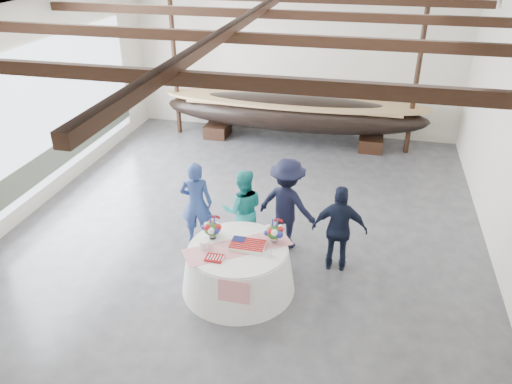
# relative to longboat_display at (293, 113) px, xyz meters

# --- Properties ---
(floor) EXTENTS (10.00, 12.00, 0.01)m
(floor) POSITION_rel_longboat_display_xyz_m (-0.13, -5.02, -0.94)
(floor) COLOR #3D3D42
(floor) RESTS_ON ground
(wall_back) EXTENTS (10.00, 0.02, 4.50)m
(wall_back) POSITION_rel_longboat_display_xyz_m (-0.13, 0.98, 1.31)
(wall_back) COLOR silver
(wall_back) RESTS_ON ground
(wall_front) EXTENTS (10.00, 0.02, 4.50)m
(wall_front) POSITION_rel_longboat_display_xyz_m (-0.13, -11.02, 1.31)
(wall_front) COLOR silver
(wall_front) RESTS_ON ground
(wall_left) EXTENTS (0.02, 12.00, 4.50)m
(wall_left) POSITION_rel_longboat_display_xyz_m (-5.13, -5.02, 1.31)
(wall_left) COLOR silver
(wall_left) RESTS_ON ground
(ceiling) EXTENTS (10.00, 12.00, 0.01)m
(ceiling) POSITION_rel_longboat_display_xyz_m (-0.13, -5.02, 3.56)
(ceiling) COLOR white
(ceiling) RESTS_ON wall_back
(pavilion_structure) EXTENTS (9.80, 11.76, 4.50)m
(pavilion_structure) POSITION_rel_longboat_display_xyz_m (-0.13, -4.17, 3.06)
(pavilion_structure) COLOR black
(pavilion_structure) RESTS_ON ground
(open_bay) EXTENTS (0.03, 7.00, 3.20)m
(open_bay) POSITION_rel_longboat_display_xyz_m (-5.07, -4.02, 0.89)
(open_bay) COLOR silver
(open_bay) RESTS_ON ground
(longboat_display) EXTENTS (7.85, 1.57, 1.47)m
(longboat_display) POSITION_rel_longboat_display_xyz_m (0.00, 0.00, 0.00)
(longboat_display) COLOR black
(longboat_display) RESTS_ON ground
(banquet_table) EXTENTS (2.05, 2.05, 0.88)m
(banquet_table) POSITION_rel_longboat_display_xyz_m (0.21, -7.07, -0.50)
(banquet_table) COLOR white
(banquet_table) RESTS_ON ground
(tabletop_items) EXTENTS (1.88, 1.52, 0.40)m
(tabletop_items) POSITION_rel_longboat_display_xyz_m (0.20, -6.90, 0.08)
(tabletop_items) COLOR red
(tabletop_items) RESTS_ON banquet_table
(guest_woman_blue) EXTENTS (0.72, 0.54, 1.80)m
(guest_woman_blue) POSITION_rel_longboat_display_xyz_m (-1.01, -5.78, -0.04)
(guest_woman_blue) COLOR navy
(guest_woman_blue) RESTS_ON ground
(guest_woman_teal) EXTENTS (0.99, 0.86, 1.73)m
(guest_woman_teal) POSITION_rel_longboat_display_xyz_m (-0.03, -5.77, -0.07)
(guest_woman_teal) COLOR teal
(guest_woman_teal) RESTS_ON ground
(guest_man_left) EXTENTS (1.41, 1.07, 1.94)m
(guest_man_left) POSITION_rel_longboat_display_xyz_m (0.81, -5.54, 0.03)
(guest_man_left) COLOR black
(guest_man_left) RESTS_ON ground
(guest_man_right) EXTENTS (1.04, 0.47, 1.75)m
(guest_man_right) POSITION_rel_longboat_display_xyz_m (1.90, -6.07, -0.06)
(guest_man_right) COLOR black
(guest_man_right) RESTS_ON ground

